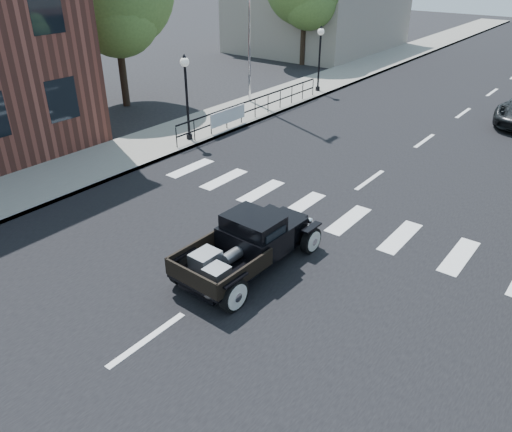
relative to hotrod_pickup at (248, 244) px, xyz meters
The scene contains 12 objects.
ground 0.77m from the hotrod_pickup, 94.41° to the right, with size 120.00×120.00×0.00m, color black.
road 14.74m from the hotrod_pickup, 90.08° to the left, with size 14.00×80.00×0.02m, color black.
road_markings 9.75m from the hotrod_pickup, 90.13° to the left, with size 12.00×60.00×0.06m, color silver, non-canonical shape.
sidewalk_left 17.02m from the hotrod_pickup, 120.07° to the left, with size 3.00×80.00×0.15m, color gray.
low_building_left 31.58m from the hotrod_pickup, 118.45° to the left, with size 10.00×12.00×5.00m, color gray.
railing 12.17m from the hotrod_pickup, 126.99° to the left, with size 0.08×10.00×1.00m, color black, non-canonical shape.
banner 10.59m from the hotrod_pickup, 133.17° to the left, with size 0.04×2.20×0.60m, color silver, non-canonical shape.
lamp_post_b 9.59m from the hotrod_pickup, 143.11° to the left, with size 0.36×0.36×3.36m, color black, non-canonical shape.
lamp_post_c 17.51m from the hotrod_pickup, 115.86° to the left, with size 0.36×0.36×3.36m, color black, non-canonical shape.
big_tree_near 16.37m from the hotrod_pickup, 151.16° to the left, with size 5.66×5.66×8.32m, color #47672C, non-canonical shape.
big_tree_far 25.27m from the hotrod_pickup, 119.96° to the left, with size 5.25×5.25×7.72m, color #47672C, non-canonical shape.
hotrod_pickup is the anchor object (origin of this frame).
Camera 1 is at (6.47, -7.77, 7.00)m, focal length 35.00 mm.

